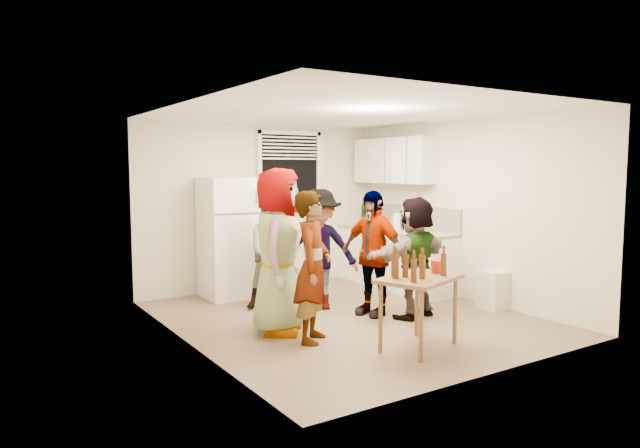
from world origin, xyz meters
TOP-DOWN VIEW (x-y plane):
  - room at (0.00, 0.00)m, footprint 4.00×4.50m
  - window at (0.45, 2.21)m, footprint 1.12×0.10m
  - refrigerator at (-0.75, 1.88)m, footprint 0.70×0.70m
  - counter_lower at (1.70, 1.15)m, footprint 0.60×2.20m
  - countertop at (1.70, 1.15)m, footprint 0.64×2.22m
  - backsplash at (1.99, 1.15)m, footprint 0.03×2.20m
  - upper_cabinets at (1.83, 1.35)m, footprint 0.34×1.60m
  - kettle at (1.65, 1.42)m, footprint 0.28×0.25m
  - paper_towel at (1.68, 1.08)m, footprint 0.11×0.11m
  - wine_bottle at (1.75, 2.00)m, footprint 0.08×0.08m
  - beer_bottle_counter at (1.60, 0.59)m, footprint 0.07×0.07m
  - blue_cup at (1.57, 0.53)m, footprint 0.09×0.09m
  - picture_frame at (1.92, 1.40)m, footprint 0.02×0.20m
  - trash_bin at (1.89, -0.64)m, footprint 0.35×0.35m
  - serving_table at (-0.08, -1.35)m, footprint 1.02×0.84m
  - beer_bottle_table at (0.02, -1.27)m, footprint 0.05×0.05m
  - red_cup at (0.19, -1.30)m, footprint 0.10×0.10m
  - guest_grey at (-1.01, -0.07)m, footprint 1.99×1.86m
  - guest_stripe at (-0.86, -0.56)m, footprint 1.56×1.53m
  - guest_back_left at (-0.53, 0.95)m, footprint 1.08×1.62m
  - guest_back_right at (-0.04, 0.59)m, footprint 1.68×1.86m
  - guest_black at (0.35, -0.03)m, footprint 1.75×1.30m
  - guest_orange at (0.72, -0.41)m, footprint 1.64×1.73m

SIDE VIEW (x-z plane):
  - room at x=0.00m, z-range -1.25..1.25m
  - serving_table at x=-0.08m, z-range -0.37..0.37m
  - guest_grey at x=-1.01m, z-range -0.29..0.29m
  - guest_stripe at x=-0.86m, z-range -0.19..0.19m
  - guest_back_left at x=-0.53m, z-range -0.28..0.28m
  - guest_back_right at x=-0.04m, z-range -0.29..0.29m
  - guest_black at x=0.35m, z-range -0.19..0.19m
  - guest_orange at x=0.72m, z-range -0.22..0.22m
  - trash_bin at x=1.89m, z-range 0.00..0.50m
  - counter_lower at x=1.70m, z-range 0.00..0.86m
  - beer_bottle_table at x=0.02m, z-range 0.64..0.84m
  - red_cup at x=0.19m, z-range 0.67..0.81m
  - refrigerator at x=-0.75m, z-range 0.00..1.70m
  - countertop at x=1.70m, z-range 0.86..0.90m
  - beer_bottle_counter at x=1.60m, z-range 0.77..1.03m
  - kettle at x=1.65m, z-range 0.81..0.99m
  - paper_towel at x=1.68m, z-range 0.78..1.02m
  - wine_bottle at x=1.75m, z-range 0.73..1.07m
  - blue_cup at x=1.57m, z-range 0.84..0.96m
  - picture_frame at x=1.92m, z-range 0.90..1.06m
  - backsplash at x=1.99m, z-range 0.90..1.26m
  - window at x=0.45m, z-range 1.32..2.38m
  - upper_cabinets at x=1.83m, z-range 1.60..2.30m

